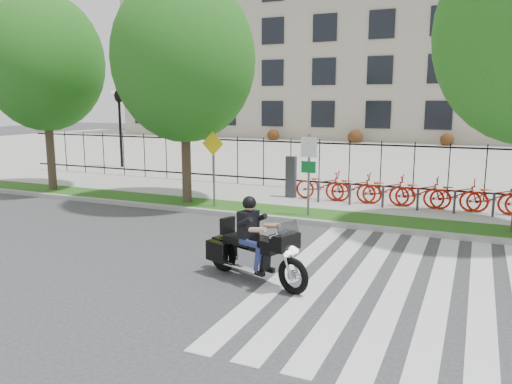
% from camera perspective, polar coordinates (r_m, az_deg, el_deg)
% --- Properties ---
extents(ground, '(120.00, 120.00, 0.00)m').
position_cam_1_polar(ground, '(11.81, -6.06, -7.46)').
color(ground, '#313133').
rests_on(ground, ground).
extents(curb, '(60.00, 0.20, 0.15)m').
position_cam_1_polar(curb, '(15.35, 1.61, -2.97)').
color(curb, '#9A9891').
rests_on(curb, ground).
extents(grass_verge, '(60.00, 1.50, 0.15)m').
position_cam_1_polar(grass_verge, '(16.12, 2.76, -2.34)').
color(grass_verge, '#1B4812').
rests_on(grass_verge, ground).
extents(sidewalk, '(60.00, 3.50, 0.15)m').
position_cam_1_polar(sidewalk, '(18.42, 5.59, -0.78)').
color(sidewalk, '#9D9993').
rests_on(sidewalk, ground).
extents(plaza, '(80.00, 34.00, 0.10)m').
position_cam_1_polar(plaza, '(35.36, 14.67, 4.17)').
color(plaza, '#9D9993').
rests_on(plaza, ground).
extents(crosswalk_stripes, '(5.70, 8.00, 0.01)m').
position_cam_1_polar(crosswalk_stripes, '(10.39, 18.08, -10.41)').
color(crosswalk_stripes, silver).
rests_on(crosswalk_stripes, ground).
extents(iron_fence, '(30.00, 0.06, 2.00)m').
position_cam_1_polar(iron_fence, '(19.90, 7.24, 3.14)').
color(iron_fence, black).
rests_on(iron_fence, sidewalk).
extents(office_building, '(60.00, 21.90, 20.15)m').
position_cam_1_polar(office_building, '(55.30, 18.72, 16.34)').
color(office_building, '#A39983').
rests_on(office_building, ground).
extents(lamp_post_left, '(1.06, 0.70, 4.25)m').
position_cam_1_polar(lamp_post_left, '(28.01, -15.35, 9.11)').
color(lamp_post_left, black).
rests_on(lamp_post_left, ground).
extents(street_tree_0, '(4.55, 4.55, 7.54)m').
position_cam_1_polar(street_tree_0, '(21.34, -23.07, 13.43)').
color(street_tree_0, '#3D2C21').
rests_on(street_tree_0, grass_verge).
extents(street_tree_1, '(4.81, 4.81, 7.61)m').
position_cam_1_polar(street_tree_1, '(17.35, -8.26, 14.78)').
color(street_tree_1, '#3D2C21').
rests_on(street_tree_1, grass_verge).
extents(bike_share_station, '(11.16, 0.88, 1.50)m').
position_cam_1_polar(bike_share_station, '(17.18, 21.66, -0.25)').
color(bike_share_station, '#2D2D33').
rests_on(bike_share_station, sidewalk).
extents(sign_pole_regulatory, '(0.50, 0.09, 2.50)m').
position_cam_1_polar(sign_pole_regulatory, '(15.14, 6.04, 3.20)').
color(sign_pole_regulatory, '#59595B').
rests_on(sign_pole_regulatory, grass_verge).
extents(sign_pole_warning, '(0.78, 0.09, 2.49)m').
position_cam_1_polar(sign_pole_warning, '(16.44, -4.89, 3.78)').
color(sign_pole_warning, '#59595B').
rests_on(sign_pole_warning, grass_verge).
extents(motorcycle_rider, '(2.59, 1.33, 2.08)m').
position_cam_1_polar(motorcycle_rider, '(10.08, -0.15, -6.41)').
color(motorcycle_rider, black).
rests_on(motorcycle_rider, ground).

